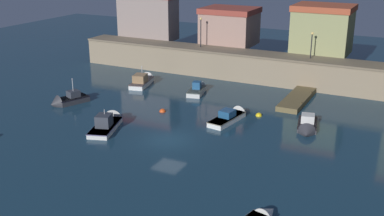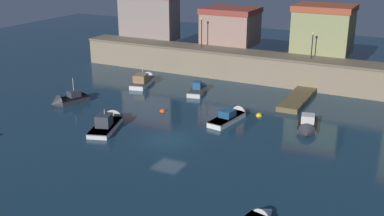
{
  "view_description": "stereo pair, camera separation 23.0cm",
  "coord_description": "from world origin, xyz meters",
  "px_view_note": "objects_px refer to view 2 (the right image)",
  "views": [
    {
      "loc": [
        18.87,
        -32.95,
        16.06
      ],
      "look_at": [
        0.0,
        4.56,
        1.54
      ],
      "focal_mm": 44.32,
      "sensor_mm": 36.0,
      "label": 1
    },
    {
      "loc": [
        19.08,
        -32.85,
        16.06
      ],
      "look_at": [
        0.0,
        4.56,
        1.54
      ],
      "focal_mm": 44.32,
      "sensor_mm": 36.0,
      "label": 2
    }
  ],
  "objects_px": {
    "mooring_buoy_2": "(259,116)",
    "moored_boat_3": "(199,89)",
    "moored_boat_4": "(307,127)",
    "mooring_buoy_0": "(163,112)",
    "quay_lamp_0": "(202,28)",
    "moored_boat_6": "(144,80)",
    "quay_lamp_1": "(312,41)",
    "moored_boat_5": "(109,122)",
    "moored_boat_0": "(67,100)",
    "moored_boat_1": "(232,116)"
  },
  "relations": [
    {
      "from": "mooring_buoy_2",
      "to": "moored_boat_3",
      "type": "bearing_deg",
      "value": 152.83
    },
    {
      "from": "moored_boat_4",
      "to": "mooring_buoy_0",
      "type": "bearing_deg",
      "value": -95.67
    },
    {
      "from": "quay_lamp_0",
      "to": "mooring_buoy_0",
      "type": "height_order",
      "value": "quay_lamp_0"
    },
    {
      "from": "moored_boat_3",
      "to": "mooring_buoy_2",
      "type": "xyz_separation_m",
      "value": [
        8.93,
        -4.58,
        -0.37
      ]
    },
    {
      "from": "mooring_buoy_2",
      "to": "moored_boat_6",
      "type": "bearing_deg",
      "value": 164.06
    },
    {
      "from": "quay_lamp_1",
      "to": "mooring_buoy_0",
      "type": "bearing_deg",
      "value": -125.83
    },
    {
      "from": "moored_boat_5",
      "to": "moored_boat_6",
      "type": "distance_m",
      "value": 14.34
    },
    {
      "from": "quay_lamp_1",
      "to": "moored_boat_6",
      "type": "distance_m",
      "value": 20.39
    },
    {
      "from": "moored_boat_0",
      "to": "moored_boat_1",
      "type": "height_order",
      "value": "moored_boat_0"
    },
    {
      "from": "moored_boat_0",
      "to": "moored_boat_5",
      "type": "height_order",
      "value": "moored_boat_0"
    },
    {
      "from": "mooring_buoy_0",
      "to": "quay_lamp_1",
      "type": "bearing_deg",
      "value": 54.17
    },
    {
      "from": "moored_boat_1",
      "to": "moored_boat_3",
      "type": "relative_size",
      "value": 1.28
    },
    {
      "from": "moored_boat_1",
      "to": "moored_boat_4",
      "type": "relative_size",
      "value": 1.25
    },
    {
      "from": "moored_boat_0",
      "to": "moored_boat_5",
      "type": "relative_size",
      "value": 0.7
    },
    {
      "from": "quay_lamp_0",
      "to": "moored_boat_3",
      "type": "distance_m",
      "value": 9.96
    },
    {
      "from": "moored_boat_1",
      "to": "mooring_buoy_0",
      "type": "height_order",
      "value": "moored_boat_1"
    },
    {
      "from": "moored_boat_1",
      "to": "mooring_buoy_2",
      "type": "height_order",
      "value": "moored_boat_1"
    },
    {
      "from": "quay_lamp_1",
      "to": "moored_boat_5",
      "type": "relative_size",
      "value": 0.48
    },
    {
      "from": "moored_boat_0",
      "to": "mooring_buoy_0",
      "type": "distance_m",
      "value": 10.65
    },
    {
      "from": "moored_boat_1",
      "to": "moored_boat_4",
      "type": "bearing_deg",
      "value": -78.93
    },
    {
      "from": "moored_boat_4",
      "to": "mooring_buoy_2",
      "type": "distance_m",
      "value": 5.47
    },
    {
      "from": "mooring_buoy_0",
      "to": "moored_boat_1",
      "type": "bearing_deg",
      "value": 9.68
    },
    {
      "from": "moored_boat_4",
      "to": "moored_boat_3",
      "type": "bearing_deg",
      "value": -125.77
    },
    {
      "from": "moored_boat_0",
      "to": "moored_boat_5",
      "type": "distance_m",
      "value": 8.48
    },
    {
      "from": "moored_boat_0",
      "to": "moored_boat_1",
      "type": "distance_m",
      "value": 17.84
    },
    {
      "from": "quay_lamp_0",
      "to": "moored_boat_4",
      "type": "relative_size",
      "value": 0.78
    },
    {
      "from": "quay_lamp_0",
      "to": "moored_boat_6",
      "type": "relative_size",
      "value": 0.63
    },
    {
      "from": "quay_lamp_0",
      "to": "moored_boat_4",
      "type": "xyz_separation_m",
      "value": [
        17.44,
        -13.79,
        -5.67
      ]
    },
    {
      "from": "moored_boat_4",
      "to": "moored_boat_6",
      "type": "bearing_deg",
      "value": -118.27
    },
    {
      "from": "moored_boat_0",
      "to": "moored_boat_3",
      "type": "relative_size",
      "value": 0.94
    },
    {
      "from": "moored_boat_5",
      "to": "moored_boat_3",
      "type": "bearing_deg",
      "value": -29.59
    },
    {
      "from": "moored_boat_3",
      "to": "moored_boat_5",
      "type": "relative_size",
      "value": 0.75
    },
    {
      "from": "mooring_buoy_2",
      "to": "moored_boat_4",
      "type": "bearing_deg",
      "value": -17.98
    },
    {
      "from": "quay_lamp_0",
      "to": "moored_boat_1",
      "type": "bearing_deg",
      "value": -54.13
    },
    {
      "from": "moored_boat_0",
      "to": "moored_boat_5",
      "type": "xyz_separation_m",
      "value": [
        7.85,
        -3.2,
        -0.01
      ]
    },
    {
      "from": "moored_boat_1",
      "to": "moored_boat_4",
      "type": "xyz_separation_m",
      "value": [
        7.22,
        0.34,
        -0.02
      ]
    },
    {
      "from": "moored_boat_0",
      "to": "moored_boat_6",
      "type": "relative_size",
      "value": 0.75
    },
    {
      "from": "moored_boat_6",
      "to": "mooring_buoy_2",
      "type": "bearing_deg",
      "value": -119.49
    },
    {
      "from": "quay_lamp_0",
      "to": "moored_boat_4",
      "type": "bearing_deg",
      "value": -38.34
    },
    {
      "from": "moored_boat_0",
      "to": "mooring_buoy_0",
      "type": "bearing_deg",
      "value": 124.01
    },
    {
      "from": "moored_boat_1",
      "to": "moored_boat_3",
      "type": "height_order",
      "value": "moored_boat_3"
    },
    {
      "from": "moored_boat_1",
      "to": "moored_boat_5",
      "type": "distance_m",
      "value": 11.8
    },
    {
      "from": "moored_boat_5",
      "to": "moored_boat_6",
      "type": "relative_size",
      "value": 1.06
    },
    {
      "from": "moored_boat_4",
      "to": "quay_lamp_0",
      "type": "bearing_deg",
      "value": -140.17
    },
    {
      "from": "moored_boat_6",
      "to": "moored_boat_5",
      "type": "bearing_deg",
      "value": -174.4
    },
    {
      "from": "quay_lamp_1",
      "to": "moored_boat_0",
      "type": "xyz_separation_m",
      "value": [
        -21.43,
        -17.78,
        -5.19
      ]
    },
    {
      "from": "moored_boat_5",
      "to": "mooring_buoy_0",
      "type": "bearing_deg",
      "value": -42.15
    },
    {
      "from": "quay_lamp_0",
      "to": "quay_lamp_1",
      "type": "relative_size",
      "value": 1.23
    },
    {
      "from": "quay_lamp_0",
      "to": "moored_boat_1",
      "type": "height_order",
      "value": "quay_lamp_0"
    },
    {
      "from": "moored_boat_0",
      "to": "mooring_buoy_2",
      "type": "relative_size",
      "value": 7.12
    }
  ]
}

